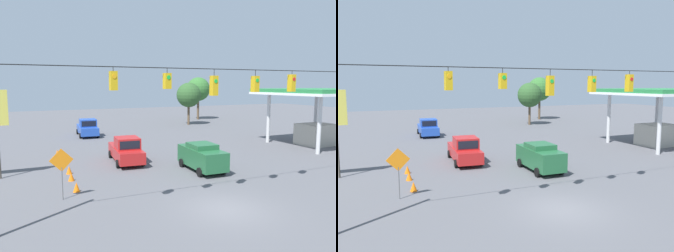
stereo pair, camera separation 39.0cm
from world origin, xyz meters
TOP-DOWN VIEW (x-y plane):
  - ground_plane at (0.00, 0.00)m, footprint 140.00×140.00m
  - overhead_signal_span at (-0.10, -1.42)m, footprint 20.95×0.38m
  - sedan_green_crossing_near at (-2.67, -7.09)m, footprint 2.22×4.59m
  - pickup_truck_red_withflow_mid at (1.62, -11.82)m, footprint 2.57×5.75m
  - pickup_truck_blue_withflow_deep at (1.85, -26.86)m, footprint 2.57×5.70m
  - traffic_cone_nearest at (6.46, -5.93)m, footprint 0.41×0.41m
  - traffic_cone_second at (6.42, -8.32)m, footprint 0.41×0.41m
  - traffic_cone_third at (6.32, -10.09)m, footprint 0.41×0.41m
  - traffic_cone_fourth at (6.57, -12.53)m, footprint 0.41×0.41m
  - traffic_cone_fifth at (6.47, -14.53)m, footprint 0.41×0.41m
  - traffic_cone_farthest at (6.45, -16.43)m, footprint 0.41×0.41m
  - gas_station at (-18.64, -10.99)m, footprint 10.11×9.52m
  - work_zone_sign at (7.35, -4.91)m, footprint 1.27×0.06m
  - tree_horizon_left at (-19.96, -38.08)m, footprint 4.20×4.20m
  - tree_horizon_right at (-14.68, -31.75)m, footprint 3.79×3.79m

SIDE VIEW (x-z plane):
  - ground_plane at x=0.00m, z-range 0.00..0.00m
  - traffic_cone_nearest at x=6.46m, z-range 0.00..0.57m
  - traffic_cone_second at x=6.42m, z-range 0.00..0.57m
  - traffic_cone_third at x=6.32m, z-range 0.00..0.57m
  - traffic_cone_fourth at x=6.57m, z-range 0.00..0.57m
  - traffic_cone_fifth at x=6.47m, z-range 0.00..0.57m
  - traffic_cone_farthest at x=6.45m, z-range 0.00..0.57m
  - pickup_truck_red_withflow_mid at x=1.62m, z-range -0.08..2.04m
  - pickup_truck_blue_withflow_deep at x=1.85m, z-range -0.08..2.04m
  - sedan_green_crossing_near at x=-2.67m, z-range 0.04..2.05m
  - work_zone_sign at x=7.35m, z-range 0.57..3.41m
  - gas_station at x=-18.64m, z-range 1.32..7.13m
  - tree_horizon_right at x=-14.68m, z-range 1.34..7.87m
  - overhead_signal_span at x=-0.10m, z-range 1.22..8.86m
  - tree_horizon_left at x=-19.96m, z-range 1.62..9.13m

